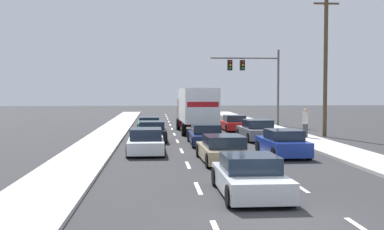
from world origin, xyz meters
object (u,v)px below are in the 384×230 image
Objects in this scene: box_truck at (196,107)px; car_gray at (257,131)px; car_white at (146,142)px; car_silver at (250,177)px; car_black at (152,132)px; pedestrian_near_corner at (305,123)px; car_green at (149,124)px; car_blue at (283,144)px; car_navy at (206,135)px; traffic_signal_mast at (251,71)px; car_red at (234,124)px; car_tan at (223,150)px; utility_pole_mid at (325,64)px.

box_truck is 1.92× the size of car_gray.
car_white reaches higher than car_silver.
box_truck is (3.35, 5.55, 1.41)m from car_black.
pedestrian_near_corner is at bearing 2.59° from car_black.
car_gray is 3.41m from pedestrian_near_corner.
box_truck reaches higher than car_green.
car_blue is (3.15, -13.10, -1.39)m from box_truck.
car_navy is at bearing 89.51° from car_silver.
traffic_signal_mast is (2.54, 20.74, 4.41)m from car_blue.
car_green is 16.93m from car_blue.
car_white is at bearing -132.30° from car_navy.
car_gray is (3.71, 16.40, 0.05)m from car_silver.
box_truck is 4.19m from car_red.
car_green is at bearing 178.68° from car_red.
box_truck is 15.04m from car_tan.
pedestrian_near_corner is (3.68, 8.01, 0.50)m from car_blue.
car_tan is (3.55, -17.38, 0.03)m from car_green.
car_blue is 2.20× the size of pedestrian_near_corner.
car_black is 0.93× the size of car_gray.
car_green is at bearing 131.95° from car_gray.
car_white reaches higher than car_red.
car_black is 10.22m from pedestrian_near_corner.
car_white is at bearing 108.17° from car_silver.
box_truck reaches higher than car_red.
car_blue is (3.23, 1.87, 0.04)m from car_tan.
car_navy is at bearing 121.37° from car_blue.
car_blue is at bearing -76.46° from box_truck.
car_gray is 0.44× the size of utility_pole_mid.
car_green is at bearing 113.60° from car_blue.
car_navy is 1.07× the size of car_gray.
car_navy reaches higher than car_green.
box_truck is at bearing 143.33° from pedestrian_near_corner.
car_white is 0.99× the size of car_tan.
utility_pole_mid reaches higher than car_white.
car_silver is at bearing -102.75° from car_gray.
car_white is at bearing 136.39° from car_tan.
car_black is 6.64m from box_truck.
car_red is at bearing 91.90° from car_gray.
box_truck is 7.90m from car_navy.
car_green is 12.88m from pedestrian_near_corner.
car_green is 0.53× the size of box_truck.
car_gray is at bearing -57.62° from box_truck.
pedestrian_near_corner is (6.84, -5.09, -0.89)m from box_truck.
pedestrian_near_corner reaches higher than car_green.
car_gray is 0.62× the size of traffic_signal_mast.
car_black is 0.98× the size of car_silver.
car_gray is at bearing -48.05° from car_green.
utility_pole_mid is (5.57, -5.54, 4.52)m from car_red.
car_blue is (-0.08, -15.35, 0.03)m from car_red.
pedestrian_near_corner is (3.35, 0.41, 0.48)m from car_gray.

